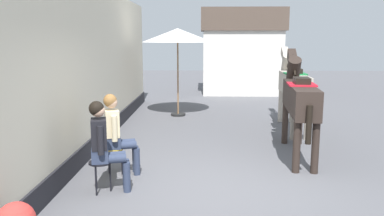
{
  "coord_description": "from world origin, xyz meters",
  "views": [
    {
      "loc": [
        -0.2,
        -5.74,
        2.27
      ],
      "look_at": [
        -0.4,
        1.2,
        1.05
      ],
      "focal_mm": 36.75,
      "sensor_mm": 36.0,
      "label": 1
    }
  ],
  "objects_px": {
    "seated_visitor_near": "(104,142)",
    "seated_visitor_far": "(116,130)",
    "saddled_horse_far": "(293,84)",
    "cafe_parasol": "(178,36)",
    "saddled_horse_near": "(299,97)"
  },
  "relations": [
    {
      "from": "seated_visitor_near",
      "to": "cafe_parasol",
      "type": "bearing_deg",
      "value": 83.24
    },
    {
      "from": "seated_visitor_far",
      "to": "seated_visitor_near",
      "type": "bearing_deg",
      "value": -91.73
    },
    {
      "from": "saddled_horse_near",
      "to": "cafe_parasol",
      "type": "height_order",
      "value": "cafe_parasol"
    },
    {
      "from": "saddled_horse_near",
      "to": "saddled_horse_far",
      "type": "bearing_deg",
      "value": 80.26
    },
    {
      "from": "seated_visitor_near",
      "to": "seated_visitor_far",
      "type": "relative_size",
      "value": 1.0
    },
    {
      "from": "seated_visitor_near",
      "to": "seated_visitor_far",
      "type": "distance_m",
      "value": 0.75
    },
    {
      "from": "saddled_horse_near",
      "to": "cafe_parasol",
      "type": "bearing_deg",
      "value": 123.3
    },
    {
      "from": "saddled_horse_far",
      "to": "cafe_parasol",
      "type": "height_order",
      "value": "cafe_parasol"
    },
    {
      "from": "saddled_horse_near",
      "to": "cafe_parasol",
      "type": "xyz_separation_m",
      "value": [
        -2.62,
        3.99,
        1.2
      ]
    },
    {
      "from": "seated_visitor_far",
      "to": "saddled_horse_near",
      "type": "xyz_separation_m",
      "value": [
        3.31,
        1.29,
        0.38
      ]
    },
    {
      "from": "saddled_horse_far",
      "to": "cafe_parasol",
      "type": "bearing_deg",
      "value": 150.72
    },
    {
      "from": "saddled_horse_far",
      "to": "saddled_horse_near",
      "type": "bearing_deg",
      "value": -99.74
    },
    {
      "from": "saddled_horse_far",
      "to": "seated_visitor_near",
      "type": "bearing_deg",
      "value": -130.73
    },
    {
      "from": "seated_visitor_far",
      "to": "saddled_horse_near",
      "type": "distance_m",
      "value": 3.57
    },
    {
      "from": "seated_visitor_near",
      "to": "saddled_horse_far",
      "type": "distance_m",
      "value": 5.72
    }
  ]
}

